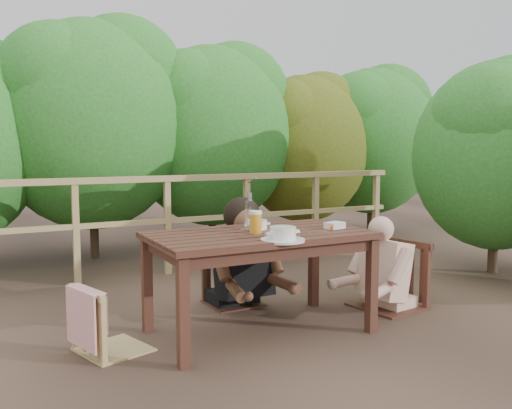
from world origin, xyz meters
name	(u,v)px	position (x,y,z in m)	size (l,w,h in m)	color
ground	(259,332)	(0.00, 0.00, 0.00)	(60.00, 60.00, 0.00)	#50392D
table	(259,283)	(0.00, 0.00, 0.35)	(1.51, 0.85, 0.70)	#391E15
chair_left	(112,288)	(-1.00, 0.11, 0.41)	(0.41, 0.41, 0.82)	tan
chair_far	(233,254)	(0.13, 0.70, 0.42)	(0.42, 0.42, 0.84)	#391E15
chair_right	(389,246)	(1.21, 0.04, 0.51)	(0.50, 0.50, 1.01)	#391E15
woman	(232,222)	(0.13, 0.72, 0.69)	(0.55, 0.68, 1.37)	black
diner_right	(392,232)	(1.24, 0.04, 0.62)	(0.50, 0.62, 1.24)	beige
railing	(168,225)	(0.00, 2.00, 0.51)	(5.60, 0.10, 1.01)	tan
hedge_row	(166,97)	(0.40, 3.20, 1.90)	(6.60, 1.60, 3.80)	#266421
soup_near	(283,234)	(0.00, -0.32, 0.75)	(0.29, 0.29, 0.10)	white
soup_far	(257,225)	(0.06, 0.14, 0.74)	(0.24, 0.24, 0.08)	silver
beer_glass	(256,223)	(-0.04, -0.02, 0.78)	(0.09, 0.09, 0.17)	gold
bottle	(250,212)	(-0.02, 0.12, 0.84)	(0.07, 0.07, 0.28)	silver
tumbler	(297,233)	(0.14, -0.27, 0.73)	(0.06, 0.06, 0.07)	silver
butter_tub	(335,226)	(0.57, -0.10, 0.73)	(0.14, 0.10, 0.06)	white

